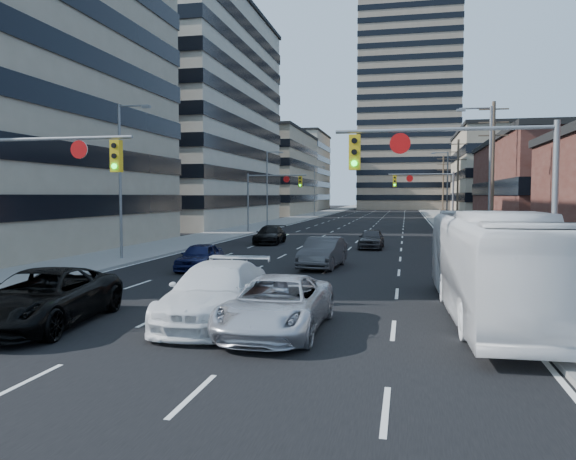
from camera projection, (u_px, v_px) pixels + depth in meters
The scene contains 30 objects.
ground at pixel (106, 389), 10.99m from camera, with size 400.00×400.00×0.00m, color black.
road_surface at pixel (382, 211), 137.94m from camera, with size 18.00×300.00×0.02m, color black.
sidewalk_left at pixel (336, 210), 140.31m from camera, with size 5.00×300.00×0.15m, color slate.
sidewalk_right at pixel (431, 211), 135.57m from camera, with size 5.00×300.00×0.15m, color slate.
office_left_mid at pixel (155, 118), 74.28m from camera, with size 26.00×34.00×28.00m, color #ADA089.
office_left_far at pixel (256, 174), 113.10m from camera, with size 20.00×30.00×16.00m, color gray.
office_right_far at pixel (528, 176), 91.34m from camera, with size 22.00×28.00×14.00m, color gray.
apartment_tower at pixel (409, 104), 154.44m from camera, with size 26.00×26.00×58.00m, color gray.
bg_block_left at pixel (280, 173), 152.86m from camera, with size 24.00×24.00×20.00m, color #ADA089.
bg_block_right at pixel (521, 186), 130.98m from camera, with size 22.00×22.00×12.00m, color gray.
signal_near_left at pixel (31, 181), 20.06m from camera, with size 6.59×0.33×6.00m.
signal_near_right at pixel (465, 178), 16.99m from camera, with size 6.59×0.33×6.00m.
signal_far_left at pixel (270, 190), 56.25m from camera, with size 6.09×0.33×6.00m.
signal_far_right at pixel (428, 190), 53.08m from camera, with size 6.09×0.33×6.00m.
utility_pole_block at pixel (493, 170), 43.27m from camera, with size 2.20×0.28×11.00m.
utility_pole_midblock at pixel (458, 180), 72.57m from camera, with size 2.20×0.28×11.00m.
utility_pole_distant at pixel (443, 184), 101.87m from camera, with size 2.20×0.28×11.00m.
streetlight_left_near at pixel (123, 174), 32.34m from camera, with size 2.03×0.22×9.00m.
streetlight_left_mid at pixel (268, 185), 66.52m from camera, with size 2.03×0.22×9.00m.
streetlight_left_far at pixel (315, 188), 100.70m from camera, with size 2.03×0.22×9.00m.
streetlight_right_near at pixel (487, 174), 32.96m from camera, with size 2.03×0.22×9.00m.
streetlight_right_far at pixel (446, 185), 67.14m from camera, with size 2.03×0.22×9.00m.
black_pickup at pixel (42, 298), 16.22m from camera, with size 2.74×5.94×1.65m, color black.
white_van at pixel (217, 293), 16.73m from camera, with size 2.48×6.09×1.77m, color white.
silver_suv at pixel (277, 305), 15.56m from camera, with size 2.54×5.52×1.53m, color silver.
transit_bus at pixel (494, 264), 17.40m from camera, with size 2.78×11.90×3.31m, color white.
sedan_blue at pixel (200, 257), 28.48m from camera, with size 1.62×4.03×1.37m, color #0E1339.
sedan_grey_center at pixel (323, 253), 29.29m from camera, with size 1.69×4.86×1.60m, color #38393B.
sedan_black_far at pixel (270, 235), 43.89m from camera, with size 1.96×4.83×1.40m, color black.
sedan_grey_right at pixel (371, 239), 40.01m from camera, with size 1.68×4.19×1.43m, color #323234.
Camera 1 is at (5.71, -9.80, 3.80)m, focal length 35.00 mm.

